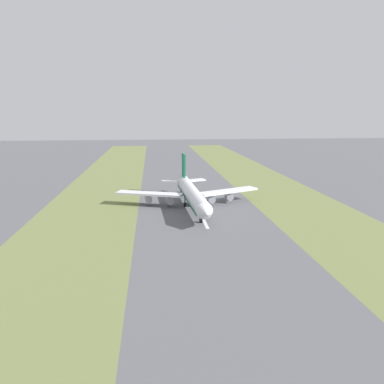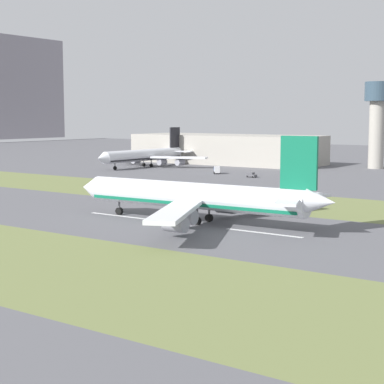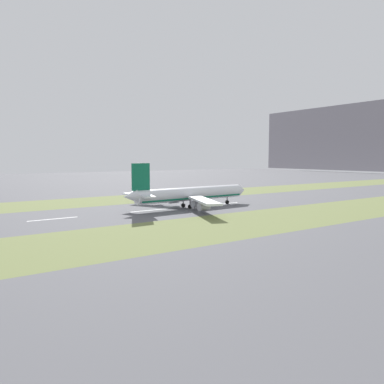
% 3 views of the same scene
% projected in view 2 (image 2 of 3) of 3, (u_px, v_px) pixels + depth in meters
% --- Properties ---
extents(ground_plane, '(800.00, 800.00, 0.00)m').
position_uv_depth(ground_plane, '(193.00, 225.00, 143.80)').
color(ground_plane, '#56565B').
extents(grass_median_west, '(40.00, 600.00, 0.01)m').
position_uv_depth(grass_median_west, '(38.00, 262.00, 107.27)').
color(grass_median_west, olive).
rests_on(grass_median_west, ground).
extents(grass_median_east, '(40.00, 600.00, 0.01)m').
position_uv_depth(grass_median_east, '(285.00, 203.00, 180.32)').
color(grass_median_east, olive).
rests_on(grass_median_east, ground).
extents(centreline_dash_mid, '(1.20, 18.00, 0.01)m').
position_uv_depth(centreline_dash_mid, '(264.00, 233.00, 133.49)').
color(centreline_dash_mid, silver).
rests_on(centreline_dash_mid, ground).
extents(centreline_dash_far, '(1.20, 18.00, 0.01)m').
position_uv_depth(centreline_dash_far, '(119.00, 216.00, 156.37)').
color(centreline_dash_far, silver).
rests_on(centreline_dash_far, ground).
extents(airplane_main_jet, '(64.06, 67.19, 20.20)m').
position_uv_depth(airplane_main_jet, '(199.00, 197.00, 145.23)').
color(airplane_main_jet, silver).
rests_on(airplane_main_jet, ground).
extents(terminal_building, '(36.00, 98.25, 14.57)m').
position_uv_depth(terminal_building, '(227.00, 149.00, 330.04)').
color(terminal_building, '#A39E93').
rests_on(terminal_building, ground).
extents(control_tower, '(12.00, 12.00, 39.73)m').
position_uv_depth(control_tower, '(377.00, 115.00, 294.04)').
color(control_tower, '#A39E93').
rests_on(control_tower, ground).
extents(airplane_parked_apron, '(61.75, 58.96, 18.58)m').
position_uv_depth(airplane_parked_apron, '(146.00, 155.00, 305.58)').
color(airplane_parked_apron, silver).
rests_on(airplane_parked_apron, ground).
extents(service_truck, '(6.12, 5.37, 3.10)m').
position_uv_depth(service_truck, '(217.00, 170.00, 269.87)').
color(service_truck, '#1E51B2').
rests_on(service_truck, ground).
extents(apron_car, '(2.77, 4.69, 2.03)m').
position_uv_depth(apron_car, '(251.00, 175.00, 254.08)').
color(apron_car, '#4C4C51').
rests_on(apron_car, ground).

